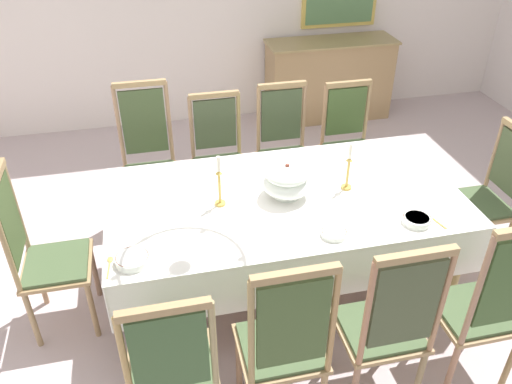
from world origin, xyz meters
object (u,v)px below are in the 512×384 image
object	(u,v)px
chair_head_east	(487,195)
soup_tureen	(287,180)
candlestick_east	(348,171)
chair_south_a	(172,366)
sideboard	(329,80)
chair_south_c	(387,324)
bowl_near_left	(132,259)
chair_north_a	(149,159)
chair_north_d	(349,142)
chair_south_b	(284,343)
chair_north_b	(219,157)
chair_north_c	(284,148)
dining_table	(284,206)
candlestick_west	(219,186)
spoon_primary	(110,262)
chair_south_d	(487,304)
bowl_far_left	(334,233)
bowl_near_right	(417,219)
spoon_secondary	(431,217)
chair_head_west	(42,253)

from	to	relation	value
chair_head_east	soup_tureen	distance (m)	1.56
chair_head_east	candlestick_east	xyz separation A→B (m)	(-1.11, -0.00, 0.35)
chair_south_a	sideboard	xyz separation A→B (m)	(2.11, 3.66, -0.11)
chair_south_c	bowl_near_left	size ratio (longest dim) A/B	6.20
chair_north_a	chair_north_d	size ratio (longest dim) A/B	1.14
chair_north_d	chair_south_b	bearing A→B (deg)	60.59
chair_north_b	chair_north_c	size ratio (longest dim) A/B	0.97
chair_south_a	chair_south_b	distance (m)	0.56
chair_south_c	chair_north_b	bearing A→B (deg)	105.52
dining_table	chair_north_b	world-z (taller)	chair_north_b
candlestick_west	spoon_primary	world-z (taller)	candlestick_west
chair_south_b	spoon_primary	world-z (taller)	chair_south_b
chair_south_d	candlestick_west	xyz separation A→B (m)	(-1.28, 1.01, 0.31)
chair_south_b	chair_south_d	bearing A→B (deg)	-0.13
chair_north_a	chair_south_b	xyz separation A→B (m)	(0.56, -2.02, -0.01)
dining_table	chair_head_east	distance (m)	1.54
chair_south_c	chair_head_east	bearing A→B (deg)	38.75
candlestick_west	chair_south_a	bearing A→B (deg)	-112.46
chair_north_a	chair_head_east	bearing A→B (deg)	156.98
chair_north_d	bowl_far_left	bearing A→B (deg)	64.81
bowl_near_left	bowl_far_left	bearing A→B (deg)	-0.86
candlestick_east	spoon_primary	world-z (taller)	candlestick_east
chair_north_d	sideboard	xyz separation A→B (m)	(0.41, 1.66, -0.10)
chair_north_b	sideboard	bearing A→B (deg)	-132.97
chair_north_d	bowl_near_right	xyz separation A→B (m)	(-0.16, -1.45, 0.25)
bowl_near_left	bowl_far_left	world-z (taller)	bowl_near_left
candlestick_west	chair_north_d	bearing A→B (deg)	38.01
chair_north_c	chair_north_d	xyz separation A→B (m)	(0.57, -0.00, -0.01)
candlestick_east	bowl_near_left	xyz separation A→B (m)	(-1.40, -0.44, -0.11)
chair_south_c	spoon_secondary	size ratio (longest dim) A/B	6.74
chair_head_east	chair_north_a	bearing A→B (deg)	66.98
candlestick_east	bowl_far_left	bearing A→B (deg)	-118.88
chair_south_a	chair_north_b	world-z (taller)	chair_south_a
chair_south_d	bowl_near_right	size ratio (longest dim) A/B	7.03
dining_table	chair_head_west	world-z (taller)	chair_head_west
candlestick_east	chair_south_c	bearing A→B (deg)	-97.98
chair_north_c	soup_tureen	xyz separation A→B (m)	(-0.27, -1.00, 0.33)
sideboard	chair_head_west	bearing A→B (deg)	43.39
chair_head_east	spoon_primary	size ratio (longest dim) A/B	6.06
candlestick_east	spoon_primary	distance (m)	1.59
dining_table	chair_south_c	size ratio (longest dim) A/B	1.93
dining_table	spoon_secondary	distance (m)	0.92
chair_south_c	candlestick_west	xyz separation A→B (m)	(-0.71, 1.01, 0.33)
chair_north_a	bowl_near_right	bearing A→B (deg)	136.36
bowl_near_left	chair_south_a	bearing A→B (deg)	-75.65
chair_south_c	sideboard	size ratio (longest dim) A/B	0.82
chair_south_b	candlestick_west	bearing A→B (deg)	98.35
chair_south_c	candlestick_east	bearing A→B (deg)	82.02
chair_head_west	bowl_near_left	bearing A→B (deg)	51.69
dining_table	chair_north_d	bearing A→B (deg)	49.43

